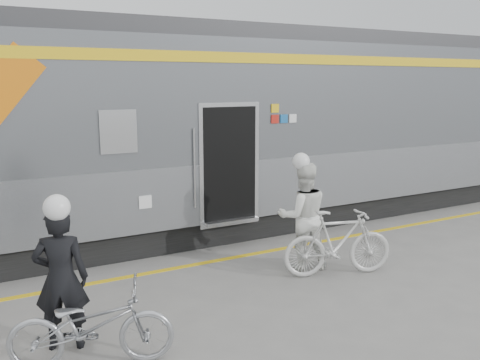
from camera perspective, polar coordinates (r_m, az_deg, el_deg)
ground at (r=7.12m, az=4.85°, el=-14.31°), size 90.00×90.00×0.00m
train at (r=9.80m, az=-16.84°, el=4.77°), size 24.00×3.17×4.10m
safety_strip at (r=8.85m, az=-2.87°, el=-9.07°), size 24.00×0.12×0.01m
man at (r=6.21m, az=-19.46°, el=-10.40°), size 0.71×0.58×1.68m
bicycle_left at (r=5.89m, az=-16.34°, el=-15.41°), size 1.86×1.15×0.92m
woman at (r=8.36m, az=7.05°, el=-4.03°), size 1.02×0.89×1.76m
bicycle_right at (r=8.22m, az=10.95°, el=-6.94°), size 1.85×1.00×1.07m
helmet_man at (r=5.93m, az=-20.06°, el=-1.51°), size 0.29×0.29×0.29m
helmet_woman at (r=8.16m, az=7.22°, el=2.92°), size 0.28×0.28×0.28m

